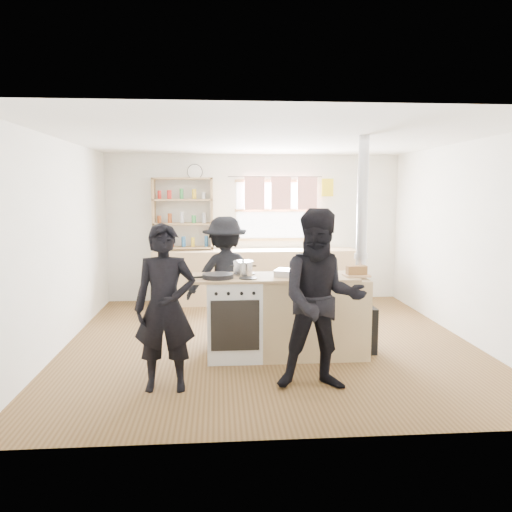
{
  "coord_description": "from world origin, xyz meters",
  "views": [
    {
      "loc": [
        -0.63,
        -6.06,
        1.88
      ],
      "look_at": [
        -0.17,
        -0.1,
        1.1
      ],
      "focal_mm": 35.0,
      "sensor_mm": 36.0,
      "label": 1
    }
  ],
  "objects_px": {
    "thermos": "(321,240)",
    "person_far": "(225,276)",
    "cooking_island": "(286,316)",
    "stockpot_stove": "(243,268)",
    "bread_board": "(356,272)",
    "stockpot_counter": "(316,265)",
    "roast_tray": "(291,273)",
    "person_near_right": "(321,300)",
    "flue_heater": "(360,298)",
    "person_near_left": "(165,308)",
    "skillet_greens": "(218,276)"
  },
  "relations": [
    {
      "from": "bread_board",
      "to": "person_near_left",
      "type": "xyz_separation_m",
      "value": [
        -2.05,
        -0.8,
        -0.19
      ]
    },
    {
      "from": "cooking_island",
      "to": "stockpot_stove",
      "type": "height_order",
      "value": "stockpot_stove"
    },
    {
      "from": "cooking_island",
      "to": "stockpot_stove",
      "type": "relative_size",
      "value": 8.65
    },
    {
      "from": "bread_board",
      "to": "flue_heater",
      "type": "relative_size",
      "value": 0.12
    },
    {
      "from": "person_near_left",
      "to": "person_near_right",
      "type": "bearing_deg",
      "value": -2.78
    },
    {
      "from": "flue_heater",
      "to": "person_far",
      "type": "height_order",
      "value": "flue_heater"
    },
    {
      "from": "skillet_greens",
      "to": "person_near_left",
      "type": "xyz_separation_m",
      "value": [
        -0.5,
        -0.78,
        -0.17
      ]
    },
    {
      "from": "roast_tray",
      "to": "person_near_left",
      "type": "xyz_separation_m",
      "value": [
        -1.32,
        -0.84,
        -0.18
      ]
    },
    {
      "from": "roast_tray",
      "to": "stockpot_counter",
      "type": "xyz_separation_m",
      "value": [
        0.31,
        0.13,
        0.06
      ]
    },
    {
      "from": "thermos",
      "to": "person_far",
      "type": "height_order",
      "value": "person_far"
    },
    {
      "from": "stockpot_stove",
      "to": "bread_board",
      "type": "xyz_separation_m",
      "value": [
        1.26,
        -0.17,
        -0.03
      ]
    },
    {
      "from": "bread_board",
      "to": "flue_heater",
      "type": "distance_m",
      "value": 0.39
    },
    {
      "from": "stockpot_stove",
      "to": "stockpot_counter",
      "type": "relative_size",
      "value": 0.74
    },
    {
      "from": "person_near_right",
      "to": "thermos",
      "type": "bearing_deg",
      "value": 82.01
    },
    {
      "from": "stockpot_counter",
      "to": "flue_heater",
      "type": "xyz_separation_m",
      "value": [
        0.52,
        0.0,
        -0.39
      ]
    },
    {
      "from": "person_near_left",
      "to": "skillet_greens",
      "type": "bearing_deg",
      "value": 58.4
    },
    {
      "from": "stockpot_counter",
      "to": "person_near_right",
      "type": "xyz_separation_m",
      "value": [
        -0.16,
        -1.06,
        -0.17
      ]
    },
    {
      "from": "cooking_island",
      "to": "bread_board",
      "type": "height_order",
      "value": "bread_board"
    },
    {
      "from": "cooking_island",
      "to": "stockpot_stove",
      "type": "xyz_separation_m",
      "value": [
        -0.49,
        0.08,
        0.55
      ]
    },
    {
      "from": "person_far",
      "to": "bread_board",
      "type": "bearing_deg",
      "value": 134.01
    },
    {
      "from": "person_near_left",
      "to": "person_near_right",
      "type": "xyz_separation_m",
      "value": [
        1.47,
        -0.09,
        0.07
      ]
    },
    {
      "from": "roast_tray",
      "to": "person_near_right",
      "type": "bearing_deg",
      "value": -80.92
    },
    {
      "from": "stockpot_stove",
      "to": "person_far",
      "type": "distance_m",
      "value": 0.87
    },
    {
      "from": "cooking_island",
      "to": "person_near_left",
      "type": "distance_m",
      "value": 1.58
    },
    {
      "from": "thermos",
      "to": "roast_tray",
      "type": "height_order",
      "value": "thermos"
    },
    {
      "from": "thermos",
      "to": "roast_tray",
      "type": "xyz_separation_m",
      "value": [
        -0.93,
        -2.82,
        -0.08
      ]
    },
    {
      "from": "flue_heater",
      "to": "skillet_greens",
      "type": "bearing_deg",
      "value": -173.48
    },
    {
      "from": "thermos",
      "to": "bread_board",
      "type": "relative_size",
      "value": 1.06
    },
    {
      "from": "stockpot_stove",
      "to": "person_near_left",
      "type": "distance_m",
      "value": 1.26
    },
    {
      "from": "person_near_left",
      "to": "stockpot_counter",
      "type": "bearing_deg",
      "value": 31.45
    },
    {
      "from": "skillet_greens",
      "to": "bread_board",
      "type": "height_order",
      "value": "bread_board"
    },
    {
      "from": "stockpot_counter",
      "to": "person_far",
      "type": "relative_size",
      "value": 0.2
    },
    {
      "from": "skillet_greens",
      "to": "cooking_island",
      "type": "bearing_deg",
      "value": 7.6
    },
    {
      "from": "stockpot_stove",
      "to": "stockpot_counter",
      "type": "height_order",
      "value": "stockpot_counter"
    },
    {
      "from": "cooking_island",
      "to": "bread_board",
      "type": "relative_size",
      "value": 6.79
    },
    {
      "from": "stockpot_counter",
      "to": "person_far",
      "type": "distance_m",
      "value": 1.34
    },
    {
      "from": "stockpot_stove",
      "to": "bread_board",
      "type": "distance_m",
      "value": 1.28
    },
    {
      "from": "roast_tray",
      "to": "flue_heater",
      "type": "relative_size",
      "value": 0.17
    },
    {
      "from": "stockpot_counter",
      "to": "person_near_right",
      "type": "relative_size",
      "value": 0.18
    },
    {
      "from": "thermos",
      "to": "person_near_left",
      "type": "relative_size",
      "value": 0.19
    },
    {
      "from": "flue_heater",
      "to": "stockpot_stove",
      "type": "bearing_deg",
      "value": -179.58
    },
    {
      "from": "roast_tray",
      "to": "stockpot_stove",
      "type": "height_order",
      "value": "stockpot_stove"
    },
    {
      "from": "person_near_right",
      "to": "person_far",
      "type": "distance_m",
      "value": 2.07
    },
    {
      "from": "flue_heater",
      "to": "thermos",
      "type": "bearing_deg",
      "value": 87.88
    },
    {
      "from": "skillet_greens",
      "to": "person_far",
      "type": "bearing_deg",
      "value": 84.64
    },
    {
      "from": "thermos",
      "to": "stockpot_counter",
      "type": "height_order",
      "value": "thermos"
    },
    {
      "from": "stockpot_stove",
      "to": "person_near_right",
      "type": "height_order",
      "value": "person_near_right"
    },
    {
      "from": "roast_tray",
      "to": "bread_board",
      "type": "xyz_separation_m",
      "value": [
        0.73,
        -0.04,
        0.01
      ]
    },
    {
      "from": "person_near_right",
      "to": "stockpot_stove",
      "type": "bearing_deg",
      "value": 126.81
    },
    {
      "from": "cooking_island",
      "to": "stockpot_counter",
      "type": "relative_size",
      "value": 6.4
    }
  ]
}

